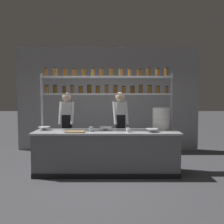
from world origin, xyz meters
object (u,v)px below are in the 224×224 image
at_px(spice_shelf_unit, 107,87).
at_px(cutting_board, 76,132).
at_px(chef_center, 121,122).
at_px(prep_bowl_center_back, 107,129).
at_px(serving_cup_front, 92,129).
at_px(serving_cup_by_board, 129,130).
at_px(prep_bowl_near_left, 45,128).
at_px(container_stack, 162,119).
at_px(prep_bowl_center_front, 153,130).
at_px(chef_left, 68,122).

xyz_separation_m(spice_shelf_unit, cutting_board, (-0.65, -0.49, -0.95)).
distance_m(chef_center, cutting_board, 1.32).
bearing_deg(prep_bowl_center_back, cutting_board, -158.20).
relative_size(chef_center, prep_bowl_center_back, 6.15).
xyz_separation_m(serving_cup_front, serving_cup_by_board, (0.77, -0.07, -0.01)).
xyz_separation_m(prep_bowl_near_left, prep_bowl_center_back, (1.36, -0.05, 0.00)).
height_order(container_stack, prep_bowl_center_back, container_stack).
xyz_separation_m(container_stack, prep_bowl_center_front, (-0.26, -0.39, -0.21)).
distance_m(spice_shelf_unit, prep_bowl_near_left, 1.67).
xyz_separation_m(prep_bowl_center_front, serving_cup_front, (-1.28, 0.05, 0.02)).
xyz_separation_m(chef_center, prep_bowl_near_left, (-1.69, -0.60, -0.07)).
bearing_deg(serving_cup_by_board, spice_shelf_unit, 132.37).
relative_size(prep_bowl_near_left, prep_bowl_center_back, 0.95).
xyz_separation_m(spice_shelf_unit, container_stack, (1.22, -0.08, -0.72)).
bearing_deg(serving_cup_front, prep_bowl_center_front, -2.12).
distance_m(chef_left, serving_cup_by_board, 1.74).
xyz_separation_m(spice_shelf_unit, chef_center, (0.31, 0.42, -0.86)).
bearing_deg(chef_left, chef_center, -1.85).
height_order(chef_center, container_stack, chef_center).
bearing_deg(cutting_board, container_stack, 12.30).
relative_size(spice_shelf_unit, serving_cup_front, 28.65).
height_order(container_stack, prep_bowl_near_left, container_stack).
distance_m(prep_bowl_near_left, serving_cup_by_board, 1.85).
bearing_deg(prep_bowl_near_left, prep_bowl_center_back, -2.06).
distance_m(chef_left, chef_center, 1.31).
height_order(serving_cup_front, serving_cup_by_board, serving_cup_front).
bearing_deg(serving_cup_front, spice_shelf_unit, 52.92).
height_order(spice_shelf_unit, cutting_board, spice_shelf_unit).
height_order(chef_center, serving_cup_front, chef_center).
distance_m(prep_bowl_center_front, prep_bowl_center_back, 1.00).
xyz_separation_m(chef_center, container_stack, (0.90, -0.50, 0.14)).
bearing_deg(serving_cup_by_board, cutting_board, 179.61).
distance_m(prep_bowl_center_front, serving_cup_by_board, 0.50).
bearing_deg(chef_center, prep_bowl_near_left, -172.48).
height_order(chef_left, serving_cup_front, chef_left).
bearing_deg(serving_cup_front, prep_bowl_near_left, 167.07).
bearing_deg(chef_left, spice_shelf_unit, -24.98).
distance_m(spice_shelf_unit, chef_left, 1.40).
bearing_deg(serving_cup_front, prep_bowl_center_back, 32.03).
bearing_deg(prep_bowl_center_back, prep_bowl_near_left, 177.94).
height_order(prep_bowl_near_left, serving_cup_front, serving_cup_front).
height_order(chef_left, container_stack, chef_left).
height_order(chef_center, serving_cup_by_board, chef_center).
bearing_deg(prep_bowl_center_front, prep_bowl_near_left, 172.93).
xyz_separation_m(chef_center, serving_cup_by_board, (0.14, -0.91, -0.06)).
xyz_separation_m(prep_bowl_center_back, serving_cup_front, (-0.31, -0.19, 0.01)).
distance_m(prep_bowl_center_back, serving_cup_by_board, 0.53).
bearing_deg(prep_bowl_center_back, prep_bowl_center_front, -13.91).
distance_m(prep_bowl_near_left, serving_cup_front, 1.08).
distance_m(serving_cup_front, serving_cup_by_board, 0.78).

